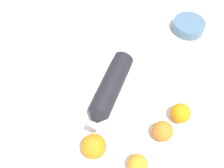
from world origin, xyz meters
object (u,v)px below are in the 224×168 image
Objects in this scene: ceramic_bowl at (188,26)px; water_bottle at (110,89)px; orange_2 at (163,131)px; orange_3 at (94,146)px; orange_0 at (180,113)px; orange_1 at (138,164)px.

water_bottle is at bearing 40.45° from ceramic_bowl.
orange_2 is 0.23m from orange_3.
orange_3 is (0.22, 0.04, 0.01)m from orange_2.
orange_0 is at bearing 73.00° from ceramic_bowl.
orange_0 is 0.09m from orange_2.
orange_0 is 0.23m from orange_1.
ceramic_bowl is (-0.36, -0.31, -0.02)m from water_bottle.
orange_0 is 0.43m from ceramic_bowl.
orange_1 is (-0.07, 0.27, -0.01)m from water_bottle.
ceramic_bowl is at bearing -116.88° from orange_1.
orange_3 is 0.59× the size of ceramic_bowl.
water_bottle reaches higher than orange_2.
orange_2 reaches higher than orange_1.
orange_0 and orange_2 have the same top height.
orange_3 reaches higher than orange_1.
orange_0 is at bearing -161.71° from orange_3.
orange_3 is (0.13, -0.06, 0.01)m from orange_1.
orange_1 is 0.46× the size of ceramic_bowl.
orange_3 reaches higher than orange_2.
ceramic_bowl is at bearing -107.00° from orange_0.
orange_0 is 0.31m from orange_3.
orange_1 is at bearing 63.12° from ceramic_bowl.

